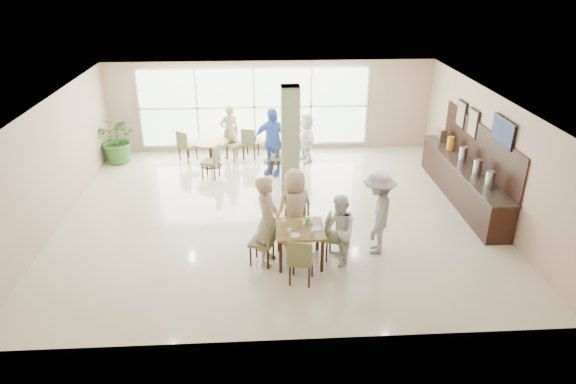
{
  "coord_description": "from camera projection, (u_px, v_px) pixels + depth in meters",
  "views": [
    {
      "loc": [
        -0.38,
        -11.0,
        5.6
      ],
      "look_at": [
        0.2,
        -1.2,
        1.1
      ],
      "focal_mm": 32.0,
      "sensor_mm": 36.0,
      "label": 1
    }
  ],
  "objects": [
    {
      "name": "chairs_main_table",
      "position": [
        299.0,
        240.0,
        10.22
      ],
      "size": [
        2.1,
        1.98,
        0.95
      ],
      "color": "#566336",
      "rests_on": "ground"
    },
    {
      "name": "room_shell",
      "position": [
        276.0,
        146.0,
        11.63
      ],
      "size": [
        10.0,
        10.0,
        10.0
      ],
      "color": "white",
      "rests_on": "ground"
    },
    {
      "name": "ground",
      "position": [
        277.0,
        213.0,
        12.34
      ],
      "size": [
        10.0,
        10.0,
        0.0
      ],
      "primitive_type": "plane",
      "color": "beige",
      "rests_on": "ground"
    },
    {
      "name": "framed_art_a",
      "position": [
        473.0,
        123.0,
        12.74
      ],
      "size": [
        0.05,
        0.55,
        0.7
      ],
      "color": "black",
      "rests_on": "ground"
    },
    {
      "name": "wall_tv",
      "position": [
        503.0,
        131.0,
        11.16
      ],
      "size": [
        0.06,
        1.0,
        0.58
      ],
      "color": "black",
      "rests_on": "ground"
    },
    {
      "name": "teen_standing",
      "position": [
        378.0,
        213.0,
        10.39
      ],
      "size": [
        0.96,
        1.29,
        1.78
      ],
      "primitive_type": "imported",
      "rotation": [
        0.0,
        0.0,
        -1.86
      ],
      "color": "#99999B",
      "rests_on": "ground"
    },
    {
      "name": "framed_art_b",
      "position": [
        461.0,
        114.0,
        13.47
      ],
      "size": [
        0.05,
        0.55,
        0.7
      ],
      "color": "black",
      "rests_on": "ground"
    },
    {
      "name": "adult_standing",
      "position": [
        230.0,
        132.0,
        15.42
      ],
      "size": [
        0.7,
        0.58,
        1.65
      ],
      "primitive_type": "imported",
      "rotation": [
        0.0,
        0.0,
        3.49
      ],
      "color": "tan",
      "rests_on": "ground"
    },
    {
      "name": "buffet_counter",
      "position": [
        463.0,
        179.0,
        12.82
      ],
      "size": [
        0.64,
        4.7,
        1.95
      ],
      "color": "black",
      "rests_on": "ground"
    },
    {
      "name": "adult_b",
      "position": [
        306.0,
        138.0,
        15.18
      ],
      "size": [
        1.0,
        1.49,
        1.48
      ],
      "primitive_type": "imported",
      "rotation": [
        0.0,
        0.0,
        -1.24
      ],
      "color": "white",
      "rests_on": "ground"
    },
    {
      "name": "tabletop_clutter",
      "position": [
        301.0,
        226.0,
        10.05
      ],
      "size": [
        0.8,
        0.76,
        0.21
      ],
      "color": "white",
      "rests_on": "main_table"
    },
    {
      "name": "window_bank",
      "position": [
        254.0,
        107.0,
        15.77
      ],
      "size": [
        7.0,
        0.04,
        7.0
      ],
      "color": "silver",
      "rests_on": "ground"
    },
    {
      "name": "column",
      "position": [
        290.0,
        141.0,
        12.86
      ],
      "size": [
        0.45,
        0.45,
        2.8
      ],
      "primitive_type": "cube",
      "color": "#78825A",
      "rests_on": "ground"
    },
    {
      "name": "round_table_left",
      "position": [
        210.0,
        147.0,
        14.93
      ],
      "size": [
        1.04,
        1.04,
        0.75
      ],
      "color": "brown",
      "rests_on": "ground"
    },
    {
      "name": "teen_far",
      "position": [
        295.0,
        208.0,
        10.64
      ],
      "size": [
        0.95,
        0.76,
        1.72
      ],
      "primitive_type": "imported",
      "rotation": [
        0.0,
        0.0,
        3.57
      ],
      "color": "tan",
      "rests_on": "ground"
    },
    {
      "name": "round_table_right",
      "position": [
        274.0,
        144.0,
        15.21
      ],
      "size": [
        1.01,
        1.01,
        0.75
      ],
      "color": "brown",
      "rests_on": "ground"
    },
    {
      "name": "adult_a",
      "position": [
        272.0,
        142.0,
        14.21
      ],
      "size": [
        1.28,
        1.04,
        1.9
      ],
      "primitive_type": "imported",
      "rotation": [
        0.0,
        0.0,
        -0.43
      ],
      "color": "#4670D4",
      "rests_on": "ground"
    },
    {
      "name": "main_table",
      "position": [
        300.0,
        232.0,
        10.12
      ],
      "size": [
        0.95,
        0.95,
        0.75
      ],
      "color": "brown",
      "rests_on": "ground"
    },
    {
      "name": "potted_plant",
      "position": [
        118.0,
        139.0,
        15.09
      ],
      "size": [
        1.61,
        1.61,
        1.45
      ],
      "primitive_type": "imported",
      "rotation": [
        0.0,
        0.0,
        -0.28
      ],
      "color": "#336A2A",
      "rests_on": "ground"
    },
    {
      "name": "teen_right",
      "position": [
        339.0,
        230.0,
        10.04
      ],
      "size": [
        0.64,
        0.78,
        1.46
      ],
      "primitive_type": "imported",
      "rotation": [
        0.0,
        0.0,
        -1.44
      ],
      "color": "white",
      "rests_on": "ground"
    },
    {
      "name": "chairs_table_left",
      "position": [
        211.0,
        150.0,
        14.95
      ],
      "size": [
        2.05,
        1.97,
        0.95
      ],
      "color": "#566336",
      "rests_on": "ground"
    },
    {
      "name": "chairs_table_right",
      "position": [
        275.0,
        147.0,
        15.25
      ],
      "size": [
        1.96,
        1.92,
        0.95
      ],
      "color": "#566336",
      "rests_on": "ground"
    },
    {
      "name": "teen_left",
      "position": [
        267.0,
        221.0,
        10.0
      ],
      "size": [
        0.58,
        0.76,
        1.85
      ],
      "primitive_type": "imported",
      "rotation": [
        0.0,
        0.0,
        1.35
      ],
      "color": "tan",
      "rests_on": "ground"
    }
  ]
}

